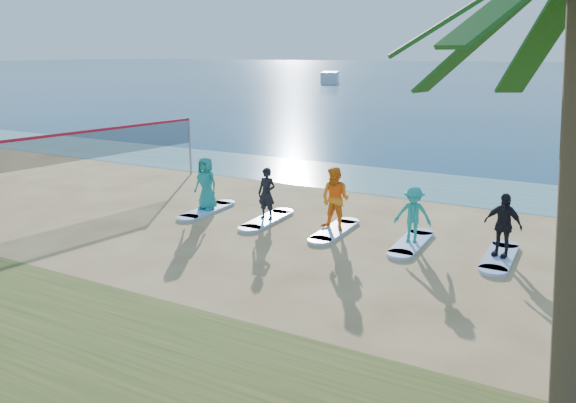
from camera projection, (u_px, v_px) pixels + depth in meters
The scene contains 16 objects.
ground at pixel (219, 253), 15.08m from camera, with size 600.00×600.00×0.00m, color tan.
shallow_water at pixel (362, 178), 23.99m from camera, with size 600.00×600.00×0.00m, color teal.
ocean at pixel (565, 72), 150.85m from camera, with size 600.00×600.00×0.00m, color navy.
volleyball_net at pixel (98, 144), 20.95m from camera, with size 1.63×8.96×2.50m.
paddleboard at pixel (575, 182), 23.01m from camera, with size 0.70×3.00×0.12m, color silver.
boat_offshore_a at pixel (330, 83), 96.85m from camera, with size 2.61×8.23×1.85m, color silver.
surfboard_0 at pixel (207, 210), 19.00m from camera, with size 0.70×2.20×0.09m, color #A0C0F8.
student_0 at pixel (206, 183), 18.76m from camera, with size 0.87×0.56×1.77m, color teal.
surfboard_1 at pixel (267, 220), 17.91m from camera, with size 0.70×2.20×0.09m, color #A0C0F8.
student_1 at pixel (267, 194), 17.69m from camera, with size 0.60×0.39×1.64m, color black.
surfboard_2 at pixel (334, 231), 16.83m from camera, with size 0.70×2.20×0.09m, color #A0C0F8.
student_2 at pixel (335, 199), 16.57m from camera, with size 0.92×0.72×1.89m, color orange.
surfboard_3 at pixel (411, 243), 15.74m from camera, with size 0.70×2.20×0.09m, color #A0C0F8.
student_3 at pixel (413, 215), 15.53m from camera, with size 1.02×0.59×1.58m, color teal.
surfboard_4 at pixel (499, 257), 14.66m from camera, with size 0.70×2.20×0.09m, color #A0C0F8.
student_4 at pixel (503, 225), 14.43m from camera, with size 0.99×0.41×1.68m, color black.
Camera 1 is at (8.41, -11.60, 5.25)m, focal length 35.00 mm.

